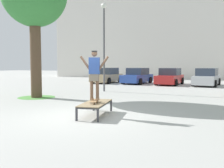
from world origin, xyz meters
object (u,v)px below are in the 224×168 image
skateboard (95,101)px  light_post (104,34)px  skater (94,72)px  car_red (170,77)px  car_tan (107,76)px  car_silver (207,78)px  skate_box (95,104)px  car_blue (137,76)px

skateboard → light_post: size_ratio=0.14×
skater → car_red: size_ratio=0.39×
car_tan → light_post: bearing=-67.6°
skateboard → car_silver: 15.35m
car_tan → skate_box: bearing=-67.7°
skateboard → light_post: light_post is taller
skate_box → car_blue: 15.40m
skate_box → light_post: 8.70m
car_red → light_post: light_post is taller
skate_box → light_post: size_ratio=0.34×
car_blue → skater: bearing=-78.7°
car_tan → car_red: (6.22, -0.03, 0.00)m
light_post → car_red: bearing=67.5°
skater → skateboard: bearing=-71.4°
skater → car_tan: skater is taller
car_blue → car_tan: bearing=-177.6°
skater → car_red: bearing=89.7°
skate_box → car_tan: size_ratio=0.47×
car_tan → car_silver: 9.34m
car_tan → car_blue: bearing=2.4°
skate_box → car_red: size_ratio=0.46×
car_silver → skateboard: bearing=-102.0°
skate_box → car_blue: bearing=101.3°
skateboard → skater: 0.99m
skateboard → car_red: (0.07, 15.03, 0.15)m
skateboard → car_tan: size_ratio=0.19×
car_tan → car_blue: size_ratio=0.98×
car_red → car_silver: 3.11m
skater → light_post: 8.42m
skate_box → car_red: 14.93m
skate_box → car_blue: car_blue is taller
car_red → car_silver: (3.11, -0.02, 0.00)m
skateboard → car_tan: (-6.16, 15.06, 0.15)m
skater → car_blue: bearing=101.3°
car_blue → light_post: bearing=-90.0°
car_silver → light_post: light_post is taller
car_tan → car_red: 6.22m
car_silver → light_post: size_ratio=0.75×
car_blue → car_red: (3.11, -0.17, 0.00)m
skate_box → skateboard: skateboard is taller
skate_box → skateboard: bearing=-80.1°
car_blue → car_silver: same height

